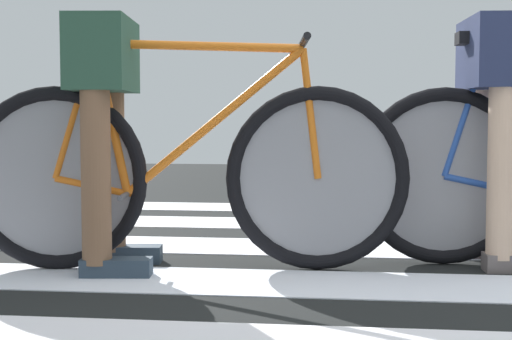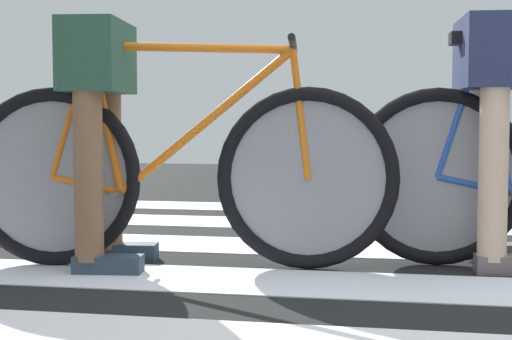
% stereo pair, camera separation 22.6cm
% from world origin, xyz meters
% --- Properties ---
extents(ground, '(18.00, 14.00, 0.02)m').
position_xyz_m(ground, '(0.00, 0.00, 0.01)').
color(ground, black).
extents(crosswalk_markings, '(5.45, 4.97, 0.00)m').
position_xyz_m(crosswalk_markings, '(-0.03, -0.03, 0.02)').
color(crosswalk_markings, white).
rests_on(crosswalk_markings, ground).
extents(bicycle_1_of_2, '(1.73, 0.52, 0.93)m').
position_xyz_m(bicycle_1_of_2, '(-1.16, 0.18, 0.41)').
color(bicycle_1_of_2, black).
rests_on(bicycle_1_of_2, ground).
extents(cyclist_1_of_2, '(0.35, 0.43, 0.97)m').
position_xyz_m(cyclist_1_of_2, '(-1.47, 0.14, 0.65)').
color(cyclist_1_of_2, brown).
rests_on(cyclist_1_of_2, ground).
extents(cyclist_2_of_2, '(0.34, 0.42, 0.99)m').
position_xyz_m(cyclist_2_of_2, '(0.04, 0.42, 0.66)').
color(cyclist_2_of_2, beige).
rests_on(cyclist_2_of_2, ground).
extents(traffic_cone, '(0.43, 0.43, 0.49)m').
position_xyz_m(traffic_cone, '(-2.04, 0.72, 0.25)').
color(traffic_cone, black).
rests_on(traffic_cone, ground).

